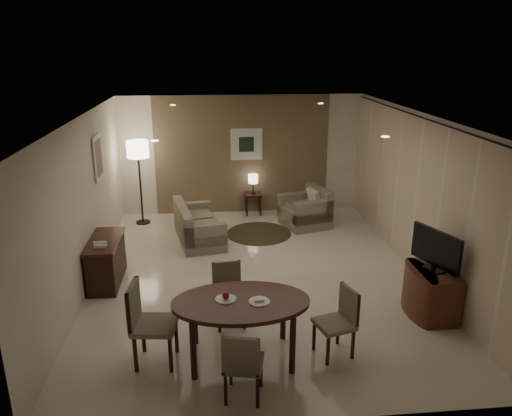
{
  "coord_description": "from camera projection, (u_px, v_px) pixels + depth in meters",
  "views": [
    {
      "loc": [
        -0.77,
        -7.7,
        3.77
      ],
      "look_at": [
        0.0,
        0.2,
        1.15
      ],
      "focal_mm": 35.0,
      "sensor_mm": 36.0,
      "label": 1
    }
  ],
  "objects": [
    {
      "name": "room_shell",
      "position": [
        255.0,
        193.0,
        8.49
      ],
      "size": [
        5.5,
        7.0,
        2.7
      ],
      "color": "beige",
      "rests_on": "ground"
    },
    {
      "name": "taupe_accent",
      "position": [
        242.0,
        155.0,
        11.4
      ],
      "size": [
        3.96,
        0.03,
        2.7
      ],
      "primitive_type": "cube",
      "color": "#726447",
      "rests_on": "wall_back"
    },
    {
      "name": "curtain_wall",
      "position": [
        416.0,
        197.0,
        8.37
      ],
      "size": [
        0.08,
        6.7,
        2.58
      ],
      "primitive_type": null,
      "color": "beige",
      "rests_on": "wall_right"
    },
    {
      "name": "curtain_rod",
      "position": [
        424.0,
        118.0,
        7.95
      ],
      "size": [
        0.03,
        6.8,
        0.03
      ],
      "primitive_type": "cylinder",
      "rotation": [
        1.57,
        0.0,
        0.0
      ],
      "color": "black",
      "rests_on": "wall_right"
    },
    {
      "name": "art_back_frame",
      "position": [
        246.0,
        144.0,
        11.31
      ],
      "size": [
        0.72,
        0.03,
        0.72
      ],
      "primitive_type": "cube",
      "color": "silver",
      "rests_on": "wall_back"
    },
    {
      "name": "art_back_canvas",
      "position": [
        246.0,
        144.0,
        11.29
      ],
      "size": [
        0.34,
        0.01,
        0.34
      ],
      "primitive_type": "cube",
      "color": "black",
      "rests_on": "wall_back"
    },
    {
      "name": "art_left_frame",
      "position": [
        98.0,
        158.0,
        8.83
      ],
      "size": [
        0.03,
        0.6,
        0.8
      ],
      "primitive_type": "cube",
      "color": "silver",
      "rests_on": "wall_left"
    },
    {
      "name": "art_left_canvas",
      "position": [
        99.0,
        158.0,
        8.83
      ],
      "size": [
        0.01,
        0.46,
        0.64
      ],
      "primitive_type": "cube",
      "color": "gray",
      "rests_on": "wall_left"
    },
    {
      "name": "downlight_nl",
      "position": [
        154.0,
        141.0,
        5.86
      ],
      "size": [
        0.1,
        0.1,
        0.01
      ],
      "primitive_type": "cylinder",
      "color": "white",
      "rests_on": "ceiling"
    },
    {
      "name": "downlight_nr",
      "position": [
        385.0,
        137.0,
        6.12
      ],
      "size": [
        0.1,
        0.1,
        0.01
      ],
      "primitive_type": "cylinder",
      "color": "white",
      "rests_on": "ceiling"
    },
    {
      "name": "downlight_fl",
      "position": [
        173.0,
        105.0,
        9.26
      ],
      "size": [
        0.1,
        0.1,
        0.01
      ],
      "primitive_type": "cylinder",
      "color": "white",
      "rests_on": "ceiling"
    },
    {
      "name": "downlight_fr",
      "position": [
        321.0,
        103.0,
        9.52
      ],
      "size": [
        0.1,
        0.1,
        0.01
      ],
      "primitive_type": "cylinder",
      "color": "white",
      "rests_on": "ceiling"
    },
    {
      "name": "console_desk",
      "position": [
        106.0,
        261.0,
        8.18
      ],
      "size": [
        0.48,
        1.2,
        0.75
      ],
      "primitive_type": null,
      "color": "#422015",
      "rests_on": "floor"
    },
    {
      "name": "telephone",
      "position": [
        100.0,
        244.0,
        7.77
      ],
      "size": [
        0.2,
        0.14,
        0.09
      ],
      "primitive_type": null,
      "color": "white",
      "rests_on": "console_desk"
    },
    {
      "name": "tv_cabinet",
      "position": [
        432.0,
        292.0,
        7.23
      ],
      "size": [
        0.48,
        0.9,
        0.7
      ],
      "primitive_type": null,
      "color": "brown",
      "rests_on": "floor"
    },
    {
      "name": "flat_tv",
      "position": [
        436.0,
        249.0,
        7.01
      ],
      "size": [
        0.36,
        0.85,
        0.6
      ],
      "primitive_type": null,
      "rotation": [
        0.0,
        0.0,
        0.35
      ],
      "color": "black",
      "rests_on": "tv_cabinet"
    },
    {
      "name": "dining_table",
      "position": [
        241.0,
        330.0,
        6.19
      ],
      "size": [
        1.7,
        1.06,
        0.8
      ],
      "primitive_type": null,
      "color": "#422015",
      "rests_on": "floor"
    },
    {
      "name": "chair_near",
      "position": [
        244.0,
        362.0,
        5.49
      ],
      "size": [
        0.5,
        0.5,
        0.88
      ],
      "primitive_type": null,
      "rotation": [
        0.0,
        0.0,
        2.93
      ],
      "color": "gray",
      "rests_on": "floor"
    },
    {
      "name": "chair_far",
      "position": [
        229.0,
        296.0,
        6.93
      ],
      "size": [
        0.48,
        0.48,
        0.87
      ],
      "primitive_type": null,
      "rotation": [
        0.0,
        0.0,
        0.14
      ],
      "color": "gray",
      "rests_on": "floor"
    },
    {
      "name": "chair_left",
      "position": [
        155.0,
        324.0,
        6.07
      ],
      "size": [
        0.56,
        0.56,
        1.05
      ],
      "primitive_type": null,
      "rotation": [
        0.0,
        0.0,
        1.46
      ],
      "color": "gray",
      "rests_on": "floor"
    },
    {
      "name": "chair_right",
      "position": [
        334.0,
        323.0,
        6.24
      ],
      "size": [
        0.54,
        0.54,
        0.89
      ],
      "primitive_type": null,
      "rotation": [
        0.0,
        0.0,
        -1.28
      ],
      "color": "gray",
      "rests_on": "floor"
    },
    {
      "name": "plate_a",
      "position": [
        226.0,
        299.0,
        6.09
      ],
      "size": [
        0.26,
        0.26,
        0.02
      ],
      "primitive_type": "cylinder",
      "color": "white",
      "rests_on": "dining_table"
    },
    {
      "name": "plate_b",
      "position": [
        259.0,
        302.0,
        6.03
      ],
      "size": [
        0.26,
        0.26,
        0.02
      ],
      "primitive_type": "cylinder",
      "color": "white",
      "rests_on": "dining_table"
    },
    {
      "name": "fruit_apple",
      "position": [
        226.0,
        295.0,
        6.07
      ],
      "size": [
        0.09,
        0.09,
        0.09
      ],
      "primitive_type": "sphere",
      "color": "maroon",
      "rests_on": "plate_a"
    },
    {
      "name": "napkin",
      "position": [
        259.0,
        300.0,
        6.03
      ],
      "size": [
        0.12,
        0.08,
        0.03
      ],
      "primitive_type": "cube",
      "color": "white",
      "rests_on": "plate_b"
    },
    {
      "name": "round_rug",
      "position": [
        259.0,
        233.0,
        10.41
      ],
      "size": [
        1.36,
        1.36,
        0.01
      ],
      "primitive_type": "cylinder",
      "color": "#3F3523",
      "rests_on": "floor"
    },
    {
      "name": "sofa",
      "position": [
        199.0,
        223.0,
        9.94
      ],
      "size": [
        1.71,
        1.08,
        0.75
      ],
      "primitive_type": null,
      "rotation": [
        0.0,
        0.0,
        1.76
      ],
      "color": "gray",
      "rests_on": "floor"
    },
    {
      "name": "armchair",
      "position": [
        305.0,
        207.0,
        10.75
      ],
      "size": [
        1.12,
        1.15,
        0.82
      ],
      "primitive_type": null,
      "rotation": [
        0.0,
        0.0,
        -1.27
      ],
      "color": "gray",
      "rests_on": "floor"
    },
    {
      "name": "side_table",
      "position": [
        253.0,
        204.0,
        11.55
      ],
      "size": [
        0.39,
        0.39,
        0.49
      ],
      "primitive_type": null,
      "color": "#321A10",
      "rests_on": "floor"
    },
    {
      "name": "table_lamp",
      "position": [
        253.0,
        183.0,
        11.39
      ],
      "size": [
        0.22,
        0.22,
        0.5
      ],
      "primitive_type": null,
      "color": "#FFEAC1",
      "rests_on": "side_table"
    },
    {
      "name": "floor_lamp",
      "position": [
        140.0,
        183.0,
        10.75
      ],
      "size": [
        0.46,
        0.46,
        1.83
      ],
      "primitive_type": null,
      "color": "#FFE5B7",
      "rests_on": "floor"
    }
  ]
}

